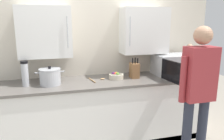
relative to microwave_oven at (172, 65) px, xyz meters
The scene contains 9 objects.
back_wall_tiled 1.20m from the microwave_oven, 164.63° to the left, with size 3.73×0.44×2.54m.
counter_unit 1.28m from the microwave_oven, behind, with size 3.08×0.71×0.92m.
microwave_oven is the anchor object (origin of this frame).
thermos_flask 2.10m from the microwave_oven, behind, with size 0.09×0.09×0.32m.
stock_pot 1.80m from the microwave_oven, behind, with size 0.37×0.27×0.24m.
wooden_spoon 1.18m from the microwave_oven, behind, with size 0.22×0.26×0.02m.
fruit_bowl 0.90m from the microwave_oven, behind, with size 0.21×0.21×0.10m.
knife_block 0.62m from the microwave_oven, behind, with size 0.11×0.15×0.30m.
person_figure 0.93m from the microwave_oven, 102.55° to the right, with size 0.49×0.66×1.68m.
Camera 1 is at (-0.62, -2.25, 1.74)m, focal length 35.15 mm.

